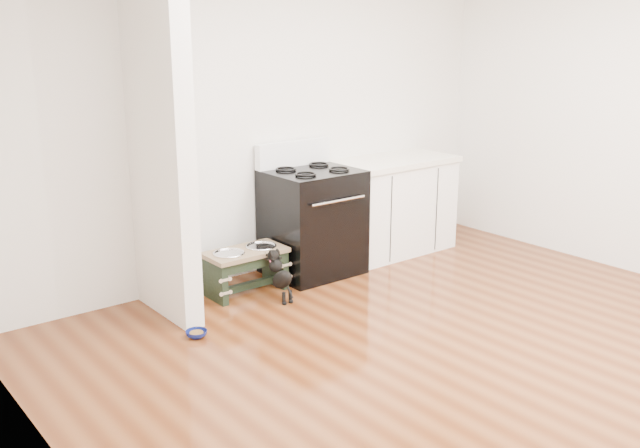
# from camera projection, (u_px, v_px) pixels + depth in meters

# --- Properties ---
(ground) EXTENTS (5.00, 5.00, 0.00)m
(ground) POSITION_uv_depth(u_px,v_px,m) (488.00, 367.00, 4.56)
(ground) COLOR #4D220D
(ground) RESTS_ON ground
(room_shell) EXTENTS (5.00, 5.00, 5.00)m
(room_shell) POSITION_uv_depth(u_px,v_px,m) (505.00, 114.00, 4.13)
(room_shell) COLOR silver
(room_shell) RESTS_ON ground
(partition_wall) EXTENTS (0.15, 0.80, 2.70)m
(partition_wall) POSITION_uv_depth(u_px,v_px,m) (160.00, 137.00, 5.09)
(partition_wall) COLOR silver
(partition_wall) RESTS_ON ground
(oven_range) EXTENTS (0.76, 0.69, 1.14)m
(oven_range) POSITION_uv_depth(u_px,v_px,m) (312.00, 220.00, 6.22)
(oven_range) COLOR black
(oven_range) RESTS_ON ground
(cabinet_run) EXTENTS (1.24, 0.64, 0.91)m
(cabinet_run) POSITION_uv_depth(u_px,v_px,m) (392.00, 206.00, 6.82)
(cabinet_run) COLOR white
(cabinet_run) RESTS_ON ground
(dog_feeder) EXTENTS (0.66, 0.35, 0.38)m
(dog_feeder) POSITION_uv_depth(u_px,v_px,m) (246.00, 263.00, 5.79)
(dog_feeder) COLOR black
(dog_feeder) RESTS_ON ground
(puppy) EXTENTS (0.12, 0.34, 0.40)m
(puppy) POSITION_uv_depth(u_px,v_px,m) (280.00, 274.00, 5.64)
(puppy) COLOR black
(puppy) RESTS_ON ground
(floor_bowl) EXTENTS (0.20, 0.20, 0.05)m
(floor_bowl) POSITION_uv_depth(u_px,v_px,m) (197.00, 334.00, 5.01)
(floor_bowl) COLOR navy
(floor_bowl) RESTS_ON ground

